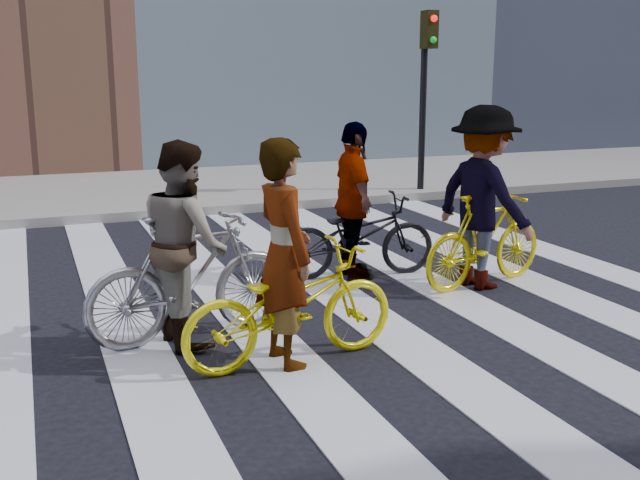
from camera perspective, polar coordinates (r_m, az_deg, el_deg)
ground at (r=7.50m, az=-1.91°, el=-5.08°), size 100.00×100.00×0.00m
sidewalk_far at (r=14.60m, az=-11.86°, el=3.76°), size 100.00×5.00×0.15m
zebra_crosswalk at (r=7.50m, az=-1.91°, el=-5.03°), size 8.25×10.00×0.01m
traffic_signal at (r=13.83m, az=8.08°, el=12.59°), size 0.22×0.42×3.33m
bike_yellow_left at (r=5.97m, az=-2.26°, el=-5.01°), size 1.87×0.82×0.95m
bike_silver_mid at (r=6.54m, az=-9.75°, el=-2.80°), size 1.93×0.80×1.13m
bike_yellow_right at (r=8.28m, az=12.47°, el=0.01°), size 1.77×0.85×1.03m
bike_dark_rear at (r=8.45m, az=2.87°, el=0.28°), size 1.86×0.86×0.94m
rider_left at (r=5.84m, az=-2.76°, el=-1.05°), size 0.50×0.70×1.81m
rider_mid at (r=6.46m, az=-10.29°, el=-0.20°), size 0.78×0.94×1.75m
rider_right at (r=8.16m, az=12.33°, el=3.16°), size 0.99×1.39×1.95m
rider_rear at (r=8.36m, az=2.59°, el=2.99°), size 0.56×1.08×1.76m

